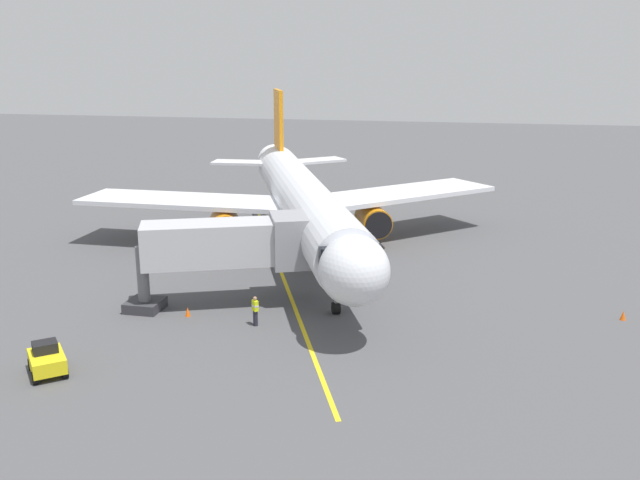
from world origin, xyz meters
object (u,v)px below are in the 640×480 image
ground_crew_marshaller (255,311)px  tug_near_nose (47,360)px  jet_bridge (239,244)px  airplane (302,200)px  safety_cone_nose_left (623,315)px  safety_cone_nose_right (188,312)px

ground_crew_marshaller → tug_near_nose: 11.03m
jet_bridge → airplane: bearing=-93.6°
jet_bridge → safety_cone_nose_left: size_ratio=20.45×
airplane → jet_bridge: 12.50m
tug_near_nose → safety_cone_nose_left: tug_near_nose is taller
safety_cone_nose_right → ground_crew_marshaller: bearing=172.7°
safety_cone_nose_left → safety_cone_nose_right: size_ratio=1.00×
ground_crew_marshaller → safety_cone_nose_left: size_ratio=3.11×
jet_bridge → safety_cone_nose_right: size_ratio=20.45×
tug_near_nose → safety_cone_nose_right: tug_near_nose is taller
tug_near_nose → safety_cone_nose_right: bearing=-113.0°
airplane → jet_bridge: size_ratio=3.43×
jet_bridge → ground_crew_marshaller: 4.61m
airplane → safety_cone_nose_left: size_ratio=70.22×
safety_cone_nose_left → safety_cone_nose_right: 24.86m
airplane → safety_cone_nose_left: (-21.27, 10.32, -3.73)m
jet_bridge → ground_crew_marshaller: bearing=121.6°
airplane → tug_near_nose: (6.69, 23.34, -3.30)m
ground_crew_marshaller → safety_cone_nose_left: ground_crew_marshaller is taller
airplane → ground_crew_marshaller: size_ratio=22.58×
tug_near_nose → safety_cone_nose_left: size_ratio=4.95×
airplane → safety_cone_nose_right: airplane is taller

